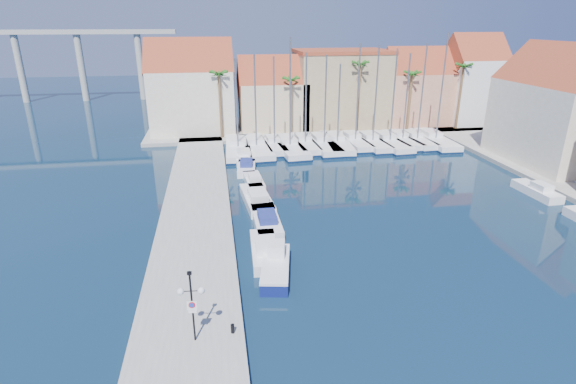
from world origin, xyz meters
name	(u,v)px	position (x,y,z in m)	size (l,w,h in m)	color
ground	(344,311)	(0.00, 0.00, 0.00)	(260.00, 260.00, 0.00)	black
quay_west	(195,223)	(-9.00, 13.50, 0.25)	(6.00, 77.00, 0.50)	gray
shore_north	(321,126)	(10.00, 48.00, 0.25)	(54.00, 16.00, 0.50)	gray
lamp_post	(191,296)	(-8.57, -1.86, 3.19)	(1.39, 0.45, 4.10)	black
bollard	(233,329)	(-6.60, -1.59, 0.76)	(0.21, 0.21, 0.51)	black
fishing_boat	(276,266)	(-3.40, 4.78, 0.62)	(2.73, 5.57, 1.87)	navy
motorboat_west_0	(265,250)	(-3.87, 7.28, 0.51)	(2.10, 5.89, 1.40)	white
motorboat_west_1	(266,220)	(-3.12, 12.43, 0.51)	(2.10, 6.45, 1.40)	white
motorboat_west_2	(257,199)	(-3.41, 17.44, 0.51)	(2.82, 7.26, 1.40)	white
motorboat_west_3	(254,181)	(-3.24, 22.49, 0.51)	(1.97, 5.29, 1.40)	white
motorboat_west_4	(247,166)	(-3.59, 27.71, 0.51)	(2.52, 6.23, 1.40)	white
motorboat_west_5	(244,156)	(-3.64, 31.98, 0.51)	(2.36, 6.92, 1.40)	white
motorboat_east_1	(537,190)	(24.00, 15.17, 0.51)	(1.97, 5.50, 1.40)	white
sailboat_0	(238,148)	(-4.09, 35.60, 0.56)	(3.59, 12.05, 11.88)	white
sailboat_1	(256,147)	(-1.76, 35.80, 0.56)	(3.86, 12.20, 12.29)	white
sailboat_2	(274,145)	(0.72, 36.22, 0.59)	(2.76, 9.23, 12.00)	white
sailboat_3	(289,146)	(2.59, 35.28, 0.58)	(3.95, 11.88, 14.30)	white
sailboat_4	(304,143)	(4.89, 36.36, 0.58)	(2.87, 10.05, 12.39)	white
sailboat_5	(323,144)	(7.33, 35.80, 0.57)	(3.22, 11.09, 12.17)	white
sailboat_6	(336,143)	(9.28, 36.05, 0.55)	(3.90, 11.62, 11.01)	white
sailboat_7	(354,141)	(11.90, 36.56, 0.60)	(2.98, 9.79, 13.46)	white
sailboat_8	(371,142)	(14.14, 35.83, 0.59)	(3.02, 10.15, 13.27)	white
sailboat_9	(388,142)	(16.43, 35.52, 0.58)	(3.58, 11.12, 12.84)	white
sailboat_10	(401,140)	(18.54, 36.15, 0.58)	(3.35, 10.00, 12.21)	white
sailboat_11	(415,140)	(20.57, 35.81, 0.61)	(2.98, 9.58, 13.43)	white
sailboat_12	(434,139)	(23.18, 35.61, 0.59)	(3.38, 11.52, 14.77)	white
building_0	(192,90)	(-10.00, 47.00, 6.52)	(12.30, 9.00, 13.50)	beige
building_1	(272,97)	(2.00, 47.00, 5.30)	(10.30, 8.00, 11.00)	beige
building_2	(341,88)	(13.00, 48.00, 6.26)	(14.20, 10.20, 11.50)	#9F8862
building_3	(415,89)	(25.00, 47.00, 5.86)	(10.30, 8.00, 12.00)	tan
building_4	(471,82)	(34.00, 46.00, 6.97)	(8.30, 8.00, 14.00)	white
building_6	(559,110)	(32.00, 24.00, 6.52)	(9.00, 14.30, 13.50)	beige
palm_0	(219,76)	(-6.00, 42.00, 9.08)	(2.60, 2.60, 10.15)	brown
palm_1	(291,81)	(4.00, 42.00, 8.14)	(2.60, 2.60, 9.15)	brown
palm_2	(360,67)	(14.00, 42.00, 10.02)	(2.60, 2.60, 11.15)	brown
palm_3	(412,76)	(22.00, 42.00, 8.61)	(2.60, 2.60, 9.65)	brown
palm_4	(464,68)	(30.00, 42.00, 9.55)	(2.60, 2.60, 10.65)	brown
viaduct	(53,51)	(-39.07, 82.00, 10.25)	(48.00, 2.20, 14.45)	#9E9E99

